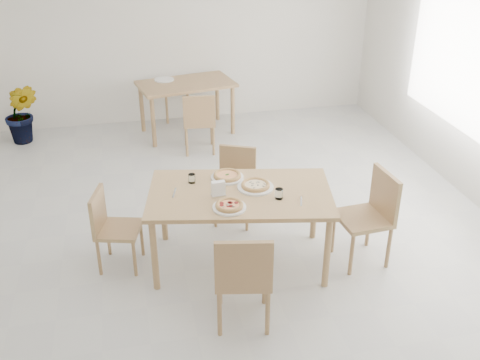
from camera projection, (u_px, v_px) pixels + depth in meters
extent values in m
plane|color=silver|center=(216.00, 241.00, 5.68)|extent=(7.00, 7.00, 0.00)
plane|color=silver|center=(171.00, 27.00, 8.06)|extent=(6.00, 0.00, 6.00)
cube|color=tan|center=(240.00, 194.00, 5.05)|extent=(1.79, 1.23, 0.04)
cylinder|color=tan|center=(154.00, 255.00, 4.85)|extent=(0.06, 0.06, 0.71)
cylinder|color=tan|center=(327.00, 253.00, 4.89)|extent=(0.06, 0.06, 0.71)
cylinder|color=tan|center=(163.00, 209.00, 5.56)|extent=(0.06, 0.06, 0.71)
cylinder|color=tan|center=(314.00, 207.00, 5.59)|extent=(0.06, 0.06, 0.71)
cube|color=tan|center=(243.00, 274.00, 4.46)|extent=(0.52, 0.52, 0.04)
cube|color=tan|center=(244.00, 266.00, 4.17)|extent=(0.44, 0.12, 0.42)
cylinder|color=tan|center=(265.00, 283.00, 4.74)|extent=(0.04, 0.04, 0.43)
cylinder|color=tan|center=(220.00, 283.00, 4.73)|extent=(0.04, 0.04, 0.43)
cylinder|color=tan|center=(268.00, 313.00, 4.40)|extent=(0.04, 0.04, 0.43)
cylinder|color=tan|center=(220.00, 314.00, 4.40)|extent=(0.04, 0.04, 0.43)
cube|color=tan|center=(234.00, 187.00, 5.86)|extent=(0.52, 0.52, 0.04)
cube|color=tan|center=(238.00, 162.00, 5.92)|extent=(0.37, 0.19, 0.37)
cylinder|color=tan|center=(215.00, 211.00, 5.84)|extent=(0.03, 0.03, 0.38)
cylinder|color=tan|center=(247.00, 214.00, 5.78)|extent=(0.03, 0.03, 0.38)
cylinder|color=tan|center=(223.00, 195.00, 6.13)|extent=(0.03, 0.03, 0.38)
cylinder|color=tan|center=(253.00, 199.00, 6.07)|extent=(0.03, 0.03, 0.38)
cube|color=tan|center=(119.00, 230.00, 5.15)|extent=(0.47, 0.47, 0.04)
cube|color=tan|center=(98.00, 210.00, 5.07)|extent=(0.13, 0.38, 0.36)
cylinder|color=tan|center=(135.00, 259.00, 5.09)|extent=(0.03, 0.03, 0.37)
cylinder|color=tan|center=(142.00, 239.00, 5.38)|extent=(0.03, 0.03, 0.37)
cylinder|color=tan|center=(99.00, 258.00, 5.11)|extent=(0.03, 0.03, 0.37)
cylinder|color=tan|center=(108.00, 238.00, 5.40)|extent=(0.03, 0.03, 0.37)
cube|color=tan|center=(363.00, 219.00, 5.20)|extent=(0.48, 0.48, 0.04)
cube|color=tan|center=(385.00, 193.00, 5.14)|extent=(0.08, 0.45, 0.42)
cylinder|color=tan|center=(333.00, 233.00, 5.42)|extent=(0.04, 0.04, 0.43)
cylinder|color=tan|center=(351.00, 255.00, 5.10)|extent=(0.04, 0.04, 0.43)
cylinder|color=tan|center=(368.00, 227.00, 5.52)|extent=(0.04, 0.04, 0.43)
cylinder|color=tan|center=(389.00, 248.00, 5.20)|extent=(0.04, 0.04, 0.43)
cylinder|color=white|center=(227.00, 177.00, 5.27)|extent=(0.31, 0.31, 0.02)
cylinder|color=white|center=(255.00, 187.00, 5.10)|extent=(0.33, 0.33, 0.02)
cylinder|color=white|center=(229.00, 207.00, 4.78)|extent=(0.29, 0.29, 0.02)
cylinder|color=#E5B56B|center=(227.00, 176.00, 5.27)|extent=(0.27, 0.27, 0.01)
torus|color=#E5B56B|center=(227.00, 175.00, 5.26)|extent=(0.27, 0.27, 0.03)
cylinder|color=orange|center=(227.00, 175.00, 5.26)|extent=(0.21, 0.21, 0.01)
ellipsoid|color=#1C4F12|center=(227.00, 174.00, 5.26)|extent=(0.05, 0.04, 0.01)
cylinder|color=#E5B56B|center=(255.00, 186.00, 5.10)|extent=(0.30, 0.30, 0.01)
torus|color=#E5B56B|center=(256.00, 185.00, 5.09)|extent=(0.30, 0.30, 0.03)
cylinder|color=#FBECCE|center=(256.00, 185.00, 5.09)|extent=(0.23, 0.23, 0.01)
cylinder|color=#E5B56B|center=(229.00, 206.00, 4.77)|extent=(0.27, 0.27, 0.01)
torus|color=#E5B56B|center=(229.00, 205.00, 4.77)|extent=(0.27, 0.27, 0.03)
cylinder|color=orange|center=(229.00, 205.00, 4.77)|extent=(0.20, 0.20, 0.01)
cylinder|color=white|center=(279.00, 194.00, 4.91)|extent=(0.07, 0.07, 0.09)
cylinder|color=white|center=(192.00, 178.00, 5.18)|extent=(0.07, 0.07, 0.09)
cube|color=silver|center=(218.00, 195.00, 4.97)|extent=(0.13, 0.07, 0.01)
cube|color=white|center=(218.00, 188.00, 4.94)|extent=(0.12, 0.06, 0.13)
cube|color=silver|center=(174.00, 193.00, 5.02)|extent=(0.06, 0.18, 0.01)
cube|color=silver|center=(301.00, 201.00, 4.89)|extent=(0.07, 0.17, 0.01)
cube|color=tan|center=(186.00, 84.00, 7.87)|extent=(1.43, 0.98, 0.04)
cylinder|color=tan|center=(153.00, 122.00, 7.59)|extent=(0.06, 0.06, 0.71)
cylinder|color=tan|center=(233.00, 110.00, 8.00)|extent=(0.06, 0.06, 0.71)
cylinder|color=tan|center=(142.00, 108.00, 8.09)|extent=(0.06, 0.06, 0.71)
cylinder|color=tan|center=(217.00, 97.00, 8.50)|extent=(0.06, 0.06, 0.71)
cube|color=tan|center=(199.00, 121.00, 7.45)|extent=(0.45, 0.45, 0.04)
cube|color=tan|center=(199.00, 111.00, 7.19)|extent=(0.41, 0.08, 0.39)
cylinder|color=tan|center=(212.00, 131.00, 7.73)|extent=(0.04, 0.04, 0.40)
cylinder|color=tan|center=(186.00, 132.00, 7.69)|extent=(0.04, 0.04, 0.40)
cylinder|color=tan|center=(214.00, 141.00, 7.42)|extent=(0.04, 0.04, 0.40)
cylinder|color=tan|center=(187.00, 142.00, 7.38)|extent=(0.04, 0.04, 0.40)
cube|color=tan|center=(170.00, 89.00, 8.54)|extent=(0.59, 0.59, 0.04)
cube|color=tan|center=(162.00, 71.00, 8.57)|extent=(0.42, 0.23, 0.42)
cylinder|color=tan|center=(167.00, 110.00, 8.42)|extent=(0.04, 0.04, 0.43)
cylinder|color=tan|center=(188.00, 105.00, 8.62)|extent=(0.04, 0.04, 0.43)
cylinder|color=tan|center=(154.00, 103.00, 8.68)|extent=(0.04, 0.04, 0.43)
cylinder|color=tan|center=(175.00, 98.00, 8.89)|extent=(0.04, 0.04, 0.43)
cylinder|color=white|center=(164.00, 80.00, 7.95)|extent=(0.28, 0.28, 0.02)
imported|color=#255C1B|center=(22.00, 113.00, 7.70)|extent=(0.51, 0.43, 0.85)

